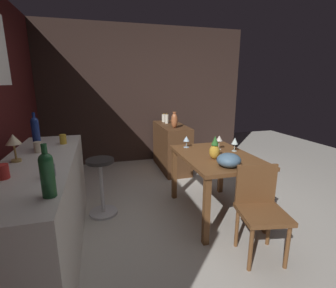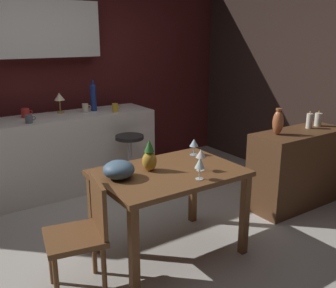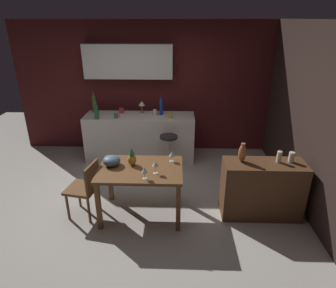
{
  "view_description": "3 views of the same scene",
  "coord_description": "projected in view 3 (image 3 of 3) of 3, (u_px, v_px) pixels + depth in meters",
  "views": [
    {
      "loc": [
        -2.3,
        1.0,
        1.55
      ],
      "look_at": [
        0.39,
        0.24,
        0.85
      ],
      "focal_mm": 26.17,
      "sensor_mm": 36.0,
      "label": 1
    },
    {
      "loc": [
        -1.44,
        -2.65,
        1.79
      ],
      "look_at": [
        0.47,
        0.2,
        0.8
      ],
      "focal_mm": 40.61,
      "sensor_mm": 36.0,
      "label": 2
    },
    {
      "loc": [
        0.65,
        -3.77,
        2.62
      ],
      "look_at": [
        0.52,
        0.26,
        0.87
      ],
      "focal_mm": 31.17,
      "sensor_mm": 36.0,
      "label": 3
    }
  ],
  "objects": [
    {
      "name": "ground_plane",
      "position": [
        134.0,
        202.0,
        4.51
      ],
      "size": [
        9.0,
        9.0,
        0.0
      ],
      "primitive_type": "plane",
      "color": "#B7B2A8"
    },
    {
      "name": "wall_kitchen_back",
      "position": [
        142.0,
        83.0,
        5.86
      ],
      "size": [
        5.2,
        0.33,
        2.6
      ],
      "color": "#4C1919",
      "rests_on": "ground_plane"
    },
    {
      "name": "wall_side_right",
      "position": [
        309.0,
        117.0,
        4.2
      ],
      "size": [
        0.1,
        4.4,
        2.6
      ],
      "primitive_type": "cube",
      "color": "#33231E",
      "rests_on": "ground_plane"
    },
    {
      "name": "dining_table",
      "position": [
        141.0,
        175.0,
        4.0
      ],
      "size": [
        1.14,
        0.8,
        0.74
      ],
      "color": "brown",
      "rests_on": "ground_plane"
    },
    {
      "name": "kitchen_counter",
      "position": [
        140.0,
        137.0,
        5.76
      ],
      "size": [
        2.1,
        0.6,
        0.9
      ],
      "primitive_type": "cube",
      "color": "silver",
      "rests_on": "ground_plane"
    },
    {
      "name": "sideboard_cabinet",
      "position": [
        262.0,
        189.0,
        4.08
      ],
      "size": [
        1.1,
        0.44,
        0.82
      ],
      "primitive_type": "cube",
      "color": "#56351E",
      "rests_on": "ground_plane"
    },
    {
      "name": "chair_near_window",
      "position": [
        86.0,
        187.0,
        4.04
      ],
      "size": [
        0.47,
        0.47,
        0.83
      ],
      "color": "brown",
      "rests_on": "ground_plane"
    },
    {
      "name": "bar_stool",
      "position": [
        169.0,
        152.0,
        5.29
      ],
      "size": [
        0.34,
        0.34,
        0.69
      ],
      "color": "#262323",
      "rests_on": "ground_plane"
    },
    {
      "name": "wine_glass_left",
      "position": [
        145.0,
        170.0,
        3.65
      ],
      "size": [
        0.08,
        0.08,
        0.17
      ],
      "color": "silver",
      "rests_on": "dining_table"
    },
    {
      "name": "wine_glass_right",
      "position": [
        155.0,
        164.0,
        3.77
      ],
      "size": [
        0.08,
        0.08,
        0.18
      ],
      "color": "silver",
      "rests_on": "dining_table"
    },
    {
      "name": "wine_glass_center",
      "position": [
        172.0,
        154.0,
        4.11
      ],
      "size": [
        0.08,
        0.08,
        0.15
      ],
      "color": "silver",
      "rests_on": "dining_table"
    },
    {
      "name": "pineapple_centerpiece",
      "position": [
        132.0,
        158.0,
        4.0
      ],
      "size": [
        0.12,
        0.12,
        0.26
      ],
      "color": "gold",
      "rests_on": "dining_table"
    },
    {
      "name": "fruit_bowl",
      "position": [
        112.0,
        161.0,
        4.01
      ],
      "size": [
        0.24,
        0.24,
        0.14
      ],
      "primitive_type": "ellipsoid",
      "color": "slate",
      "rests_on": "dining_table"
    },
    {
      "name": "wine_bottle_green",
      "position": [
        96.0,
        111.0,
        5.33
      ],
      "size": [
        0.08,
        0.08,
        0.32
      ],
      "color": "#1E592D",
      "rests_on": "kitchen_counter"
    },
    {
      "name": "wine_bottle_olive",
      "position": [
        94.0,
        103.0,
        5.7
      ],
      "size": [
        0.07,
        0.07,
        0.41
      ],
      "color": "#475623",
      "rests_on": "kitchen_counter"
    },
    {
      "name": "wine_bottle_cobalt",
      "position": [
        161.0,
        106.0,
        5.56
      ],
      "size": [
        0.07,
        0.07,
        0.37
      ],
      "color": "navy",
      "rests_on": "kitchen_counter"
    },
    {
      "name": "cup_slate",
      "position": [
        116.0,
        116.0,
        5.41
      ],
      "size": [
        0.11,
        0.07,
        0.09
      ],
      "color": "#515660",
      "rests_on": "kitchen_counter"
    },
    {
      "name": "cup_mustard",
      "position": [
        170.0,
        115.0,
        5.4
      ],
      "size": [
        0.11,
        0.07,
        0.1
      ],
      "color": "gold",
      "rests_on": "kitchen_counter"
    },
    {
      "name": "cup_cream",
      "position": [
        155.0,
        112.0,
        5.58
      ],
      "size": [
        0.11,
        0.07,
        0.1
      ],
      "color": "beige",
      "rests_on": "kitchen_counter"
    },
    {
      "name": "cup_red",
      "position": [
        121.0,
        111.0,
        5.69
      ],
      "size": [
        0.12,
        0.09,
        0.1
      ],
      "color": "red",
      "rests_on": "kitchen_counter"
    },
    {
      "name": "counter_lamp",
      "position": [
        142.0,
        104.0,
        5.65
      ],
      "size": [
        0.12,
        0.12,
        0.24
      ],
      "color": "#A58447",
      "rests_on": "kitchen_counter"
    },
    {
      "name": "pillar_candle_tall",
      "position": [
        279.0,
        157.0,
        3.91
      ],
      "size": [
        0.07,
        0.07,
        0.19
      ],
      "color": "white",
      "rests_on": "sideboard_cabinet"
    },
    {
      "name": "pillar_candle_short",
      "position": [
        292.0,
        157.0,
        3.92
      ],
      "size": [
        0.08,
        0.08,
        0.17
      ],
      "color": "white",
      "rests_on": "sideboard_cabinet"
    },
    {
      "name": "vase_copper",
      "position": [
        242.0,
        153.0,
        3.92
      ],
      "size": [
        0.11,
        0.11,
        0.27
      ],
      "color": "#B26038",
      "rests_on": "sideboard_cabinet"
    }
  ]
}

